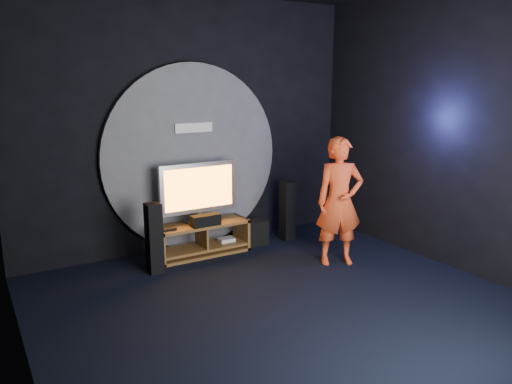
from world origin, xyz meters
TOP-DOWN VIEW (x-y plane):
  - floor at (0.00, 0.00)m, footprint 5.00×5.00m
  - back_wall at (0.00, 2.50)m, footprint 5.00×0.04m
  - left_wall at (-2.50, 0.00)m, footprint 0.04×5.00m
  - right_wall at (2.50, 0.00)m, footprint 0.04×5.00m
  - wall_disc_panel at (0.00, 2.44)m, footprint 2.60×0.11m
  - media_console at (-0.07, 2.05)m, footprint 1.29×0.45m
  - tv at (-0.07, 2.12)m, footprint 1.11×0.22m
  - center_speaker at (-0.07, 1.91)m, footprint 0.40×0.15m
  - remote at (-0.57, 1.93)m, footprint 0.18×0.05m
  - tower_speaker_left at (-0.85, 1.75)m, footprint 0.18×0.20m
  - tower_speaker_right at (1.31, 1.99)m, footprint 0.18×0.20m
  - subwoofer at (0.78, 2.07)m, footprint 0.33×0.33m
  - player at (1.33, 0.83)m, footprint 0.71×0.60m

SIDE VIEW (x-z plane):
  - floor at x=0.00m, z-range 0.00..0.00m
  - subwoofer at x=0.78m, z-range 0.00..0.36m
  - media_console at x=-0.07m, z-range -0.03..0.42m
  - tower_speaker_left at x=-0.85m, z-range 0.00..0.89m
  - tower_speaker_right at x=1.31m, z-range 0.00..0.89m
  - remote at x=-0.57m, z-range 0.45..0.47m
  - center_speaker at x=-0.07m, z-range 0.45..0.60m
  - player at x=1.33m, z-range 0.00..1.67m
  - tv at x=-0.07m, z-range 0.49..1.32m
  - wall_disc_panel at x=0.00m, z-range 0.00..2.60m
  - back_wall at x=0.00m, z-range 0.00..3.50m
  - left_wall at x=-2.50m, z-range 0.00..3.50m
  - right_wall at x=2.50m, z-range 0.00..3.50m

